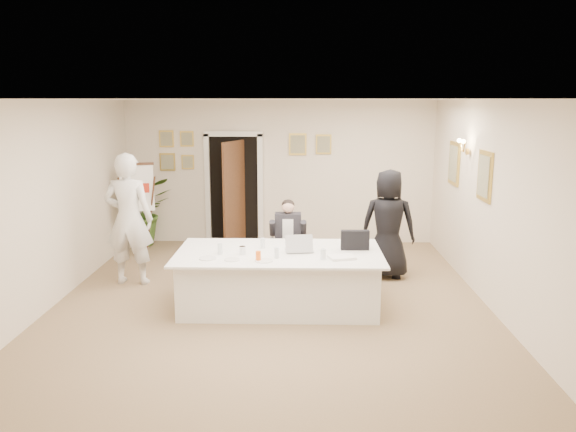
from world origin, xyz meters
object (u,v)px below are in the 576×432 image
Objects in this scene: laptop_bag at (355,240)px; paper_stack at (342,257)px; steel_jug at (243,250)px; standing_man at (129,219)px; standing_woman at (388,224)px; conference_table at (279,279)px; laptop at (299,241)px; oj_glass at (258,256)px; flip_chart at (138,214)px; seated_man at (288,240)px; potted_palm at (140,211)px.

paper_stack is at bearing -116.12° from laptop_bag.
laptop_bag is 1.54m from steel_jug.
standing_woman is at bearing -171.66° from standing_man.
laptop reaches higher than conference_table.
oj_glass is 1.18× the size of steel_jug.
flip_chart is at bearing 131.75° from laptop.
seated_man reaches higher than laptop_bag.
potted_palm is 4.16m from steel_jug.
standing_woman is at bearing 34.61° from steel_jug.
laptop is at bearing -46.24° from potted_palm.
paper_stack is 2.52× the size of oj_glass.
laptop is 3.45× the size of steel_jug.
seated_man is 1.42m from laptop_bag.
laptop is 1.16× the size of paper_stack.
seated_man reaches higher than steel_jug.
oj_glass reaches higher than conference_table.
potted_palm is 10.42× the size of oj_glass.
standing_woman is 2.62m from steel_jug.
standing_man is 5.26× the size of laptop_bag.
conference_table is 2.14× the size of seated_man.
flip_chart reaches higher than laptop.
laptop_bag is at bearing -0.83° from laptop.
standing_woman reaches higher than laptop_bag.
conference_table is 7.21× the size of laptop_bag.
paper_stack is 2.98× the size of steel_jug.
laptop_bag is (0.77, 0.09, -0.00)m from laptop.
laptop is 0.78m from steel_jug.
oj_glass is at bearing 148.51° from standing_man.
potted_palm reaches higher than conference_table.
laptop_bag is 1.42m from oj_glass.
oj_glass reaches higher than paper_stack.
seated_man is at bearing 131.26° from laptop_bag.
standing_man is (-2.32, 0.95, 0.62)m from conference_table.
standing_man is at bearing 152.97° from laptop.
seated_man reaches higher than paper_stack.
standing_man is 2.75m from laptop.
standing_man reaches higher than flip_chart.
flip_chart reaches higher than steel_jug.
steel_jug is (-0.23, 0.32, -0.01)m from oj_glass.
flip_chart reaches higher than oj_glass.
paper_stack is at bearing -39.21° from flip_chart.
conference_table is at bearing -102.98° from seated_man.
paper_stack is (0.83, -0.31, 0.40)m from conference_table.
conference_table is 1.67× the size of flip_chart.
oj_glass is at bearing -156.32° from laptop_bag.
laptop is 0.67m from paper_stack.
paper_stack is at bearing -7.58° from steel_jug.
seated_man is at bearing 16.70° from standing_woman.
standing_man is at bearing 177.04° from seated_man.
potted_palm reaches higher than steel_jug.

